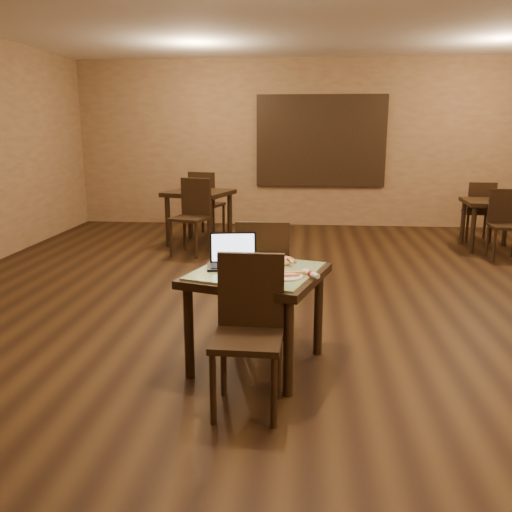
# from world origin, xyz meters

# --- Properties ---
(ground) EXTENTS (10.00, 10.00, 0.00)m
(ground) POSITION_xyz_m (0.00, 0.00, 0.00)
(ground) COLOR black
(ground) RESTS_ON ground
(wall_back) EXTENTS (8.00, 0.02, 3.00)m
(wall_back) POSITION_xyz_m (0.00, 5.00, 1.50)
(wall_back) COLOR olive
(wall_back) RESTS_ON ground
(mural) EXTENTS (2.34, 0.05, 1.64)m
(mural) POSITION_xyz_m (0.50, 4.96, 1.55)
(mural) COLOR #275591
(mural) RESTS_ON wall_back
(tiled_table) EXTENTS (1.14, 1.14, 0.76)m
(tiled_table) POSITION_xyz_m (-0.12, -1.25, 0.66)
(tiled_table) COLOR black
(tiled_table) RESTS_ON ground
(chair_main_near) EXTENTS (0.45, 0.45, 1.01)m
(chair_main_near) POSITION_xyz_m (-0.12, -1.86, 0.57)
(chair_main_near) COLOR black
(chair_main_near) RESTS_ON ground
(chair_main_far) EXTENTS (0.46, 0.46, 1.04)m
(chair_main_far) POSITION_xyz_m (-0.12, -0.64, 0.59)
(chair_main_far) COLOR black
(chair_main_far) RESTS_ON ground
(laptop) EXTENTS (0.40, 0.33, 0.25)m
(laptop) POSITION_xyz_m (-0.32, -1.14, 0.83)
(laptop) COLOR black
(laptop) RESTS_ON tiled_table
(plate) EXTENTS (0.25, 0.25, 0.01)m
(plate) POSITION_xyz_m (0.10, -1.43, 0.77)
(plate) COLOR white
(plate) RESTS_ON tiled_table
(pizza_slice) EXTENTS (0.25, 0.25, 0.02)m
(pizza_slice) POSITION_xyz_m (0.10, -1.43, 0.79)
(pizza_slice) COLOR beige
(pizza_slice) RESTS_ON plate
(pizza_pan) EXTENTS (0.35, 0.35, 0.01)m
(pizza_pan) POSITION_xyz_m (0.00, -1.01, 0.77)
(pizza_pan) COLOR silver
(pizza_pan) RESTS_ON tiled_table
(pizza_whole) EXTENTS (0.31, 0.31, 0.02)m
(pizza_whole) POSITION_xyz_m (0.00, -1.01, 0.78)
(pizza_whole) COLOR beige
(pizza_whole) RESTS_ON pizza_pan
(spatula) EXTENTS (0.16, 0.28, 0.01)m
(spatula) POSITION_xyz_m (0.02, -1.03, 0.79)
(spatula) COLOR silver
(spatula) RESTS_ON pizza_whole
(napkin_roll) EXTENTS (0.13, 0.16, 0.04)m
(napkin_roll) POSITION_xyz_m (0.28, -1.39, 0.78)
(napkin_roll) COLOR white
(napkin_roll) RESTS_ON tiled_table
(other_table_a) EXTENTS (0.83, 0.83, 0.74)m
(other_table_a) POSITION_xyz_m (3.00, 3.13, 0.62)
(other_table_a) COLOR black
(other_table_a) RESTS_ON ground
(other_table_a_chair_near) EXTENTS (0.44, 0.44, 0.96)m
(other_table_a_chair_near) POSITION_xyz_m (3.00, 2.57, 0.54)
(other_table_a_chair_near) COLOR black
(other_table_a_chair_near) RESTS_ON ground
(other_table_a_chair_far) EXTENTS (0.44, 0.44, 0.96)m
(other_table_a_chair_far) POSITION_xyz_m (3.00, 3.69, 0.54)
(other_table_a_chair_far) COLOR black
(other_table_a_chair_far) RESTS_ON ground
(other_table_b) EXTENTS (1.11, 1.11, 0.84)m
(other_table_b) POSITION_xyz_m (-1.40, 3.11, 0.70)
(other_table_b) COLOR black
(other_table_b) RESTS_ON ground
(other_table_b_chair_near) EXTENTS (0.58, 0.58, 1.08)m
(other_table_b_chair_near) POSITION_xyz_m (-1.38, 2.48, 0.61)
(other_table_b_chair_near) COLOR black
(other_table_b_chair_near) RESTS_ON ground
(other_table_b_chair_far) EXTENTS (0.58, 0.58, 1.08)m
(other_table_b_chair_far) POSITION_xyz_m (-1.43, 3.75, 0.61)
(other_table_b_chair_far) COLOR black
(other_table_b_chair_far) RESTS_ON ground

